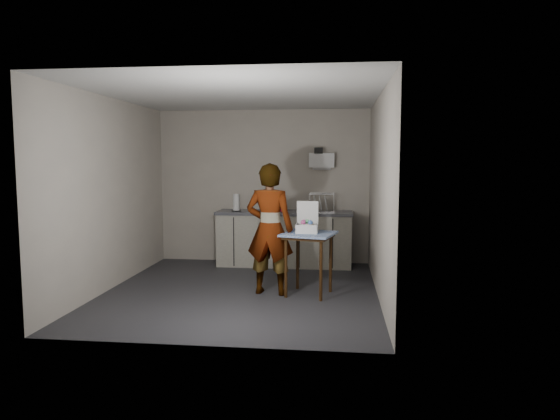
# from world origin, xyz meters

# --- Properties ---
(ground) EXTENTS (4.00, 4.00, 0.00)m
(ground) POSITION_xyz_m (0.00, 0.00, 0.00)
(ground) COLOR #242429
(ground) RESTS_ON ground
(wall_back) EXTENTS (3.60, 0.02, 2.60)m
(wall_back) POSITION_xyz_m (0.00, 1.99, 1.30)
(wall_back) COLOR beige
(wall_back) RESTS_ON ground
(wall_right) EXTENTS (0.02, 4.00, 2.60)m
(wall_right) POSITION_xyz_m (1.79, 0.00, 1.30)
(wall_right) COLOR beige
(wall_right) RESTS_ON ground
(wall_left) EXTENTS (0.02, 4.00, 2.60)m
(wall_left) POSITION_xyz_m (-1.79, 0.00, 1.30)
(wall_left) COLOR beige
(wall_left) RESTS_ON ground
(ceiling) EXTENTS (3.60, 4.00, 0.01)m
(ceiling) POSITION_xyz_m (0.00, 0.00, 2.60)
(ceiling) COLOR white
(ceiling) RESTS_ON wall_back
(kitchen_counter) EXTENTS (2.24, 0.62, 0.91)m
(kitchen_counter) POSITION_xyz_m (0.40, 1.70, 0.43)
(kitchen_counter) COLOR black
(kitchen_counter) RESTS_ON ground
(wall_shelf) EXTENTS (0.42, 0.18, 0.37)m
(wall_shelf) POSITION_xyz_m (1.00, 1.92, 1.75)
(wall_shelf) COLOR white
(wall_shelf) RESTS_ON ground
(side_table) EXTENTS (0.77, 0.77, 0.82)m
(side_table) POSITION_xyz_m (0.90, -0.08, 0.71)
(side_table) COLOR #3A230D
(side_table) RESTS_ON ground
(standing_man) EXTENTS (0.68, 0.49, 1.72)m
(standing_man) POSITION_xyz_m (0.39, -0.08, 0.86)
(standing_man) COLOR #B2A593
(standing_man) RESTS_ON ground
(soap_bottle) EXTENTS (0.15, 0.15, 0.32)m
(soap_bottle) POSITION_xyz_m (0.20, 1.68, 1.07)
(soap_bottle) COLOR black
(soap_bottle) RESTS_ON kitchen_counter
(soda_can) EXTENTS (0.07, 0.07, 0.13)m
(soda_can) POSITION_xyz_m (0.36, 1.66, 0.98)
(soda_can) COLOR #B6122B
(soda_can) RESTS_ON kitchen_counter
(dark_bottle) EXTENTS (0.06, 0.06, 0.21)m
(dark_bottle) POSITION_xyz_m (0.20, 1.75, 1.02)
(dark_bottle) COLOR black
(dark_bottle) RESTS_ON kitchen_counter
(paper_towel) EXTENTS (0.16, 0.16, 0.28)m
(paper_towel) POSITION_xyz_m (-0.39, 1.61, 1.04)
(paper_towel) COLOR black
(paper_towel) RESTS_ON kitchen_counter
(dish_rack) EXTENTS (0.44, 0.33, 0.31)m
(dish_rack) POSITION_xyz_m (1.00, 1.70, 0.98)
(dish_rack) COLOR silver
(dish_rack) RESTS_ON kitchen_counter
(bakery_box) EXTENTS (0.28, 0.29, 0.40)m
(bakery_box) POSITION_xyz_m (0.87, -0.03, 0.91)
(bakery_box) COLOR white
(bakery_box) RESTS_ON side_table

